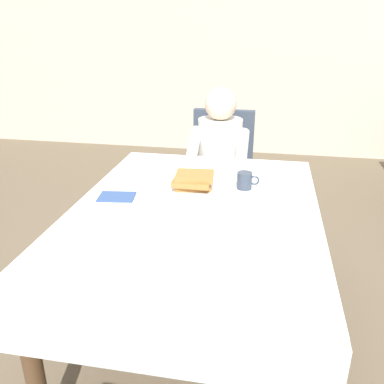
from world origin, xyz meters
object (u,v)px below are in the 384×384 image
at_px(dining_table_main, 195,225).
at_px(chair_diner, 221,167).
at_px(plate_breakfast, 192,190).
at_px(breakfast_stack, 193,181).
at_px(syrup_pitcher, 143,175).
at_px(fork_left_of_plate, 153,190).
at_px(spoon_near_edge, 172,217).
at_px(cup_coffee, 245,180).
at_px(knife_right_of_plate, 230,195).
at_px(diner_person, 219,155).

xyz_separation_m(dining_table_main, chair_diner, (-0.02, 1.17, -0.12)).
xyz_separation_m(plate_breakfast, breakfast_stack, (0.01, -0.00, 0.05)).
height_order(dining_table_main, syrup_pitcher, syrup_pitcher).
bearing_deg(fork_left_of_plate, spoon_near_edge, -152.86).
bearing_deg(spoon_near_edge, chair_diner, 95.98).
bearing_deg(breakfast_stack, cup_coffee, 19.48).
relative_size(dining_table_main, spoon_near_edge, 10.16).
bearing_deg(fork_left_of_plate, cup_coffee, -78.89).
relative_size(breakfast_stack, spoon_near_edge, 1.36).
bearing_deg(dining_table_main, plate_breakfast, 105.61).
distance_m(dining_table_main, cup_coffee, 0.36).
height_order(cup_coffee, knife_right_of_plate, cup_coffee).
xyz_separation_m(diner_person, plate_breakfast, (-0.03, -0.84, 0.08)).
xyz_separation_m(chair_diner, breakfast_stack, (-0.03, -0.99, 0.27)).
height_order(chair_diner, breakfast_stack, chair_diner).
distance_m(chair_diner, plate_breakfast, 1.02).
xyz_separation_m(plate_breakfast, syrup_pitcher, (-0.27, 0.08, 0.03)).
height_order(dining_table_main, spoon_near_edge, spoon_near_edge).
bearing_deg(knife_right_of_plate, dining_table_main, 138.84).
distance_m(chair_diner, spoon_near_edge, 1.31).
relative_size(plate_breakfast, spoon_near_edge, 1.87).
bearing_deg(fork_left_of_plate, dining_table_main, -125.87).
xyz_separation_m(dining_table_main, spoon_near_edge, (-0.08, -0.12, 0.09)).
xyz_separation_m(diner_person, spoon_near_edge, (-0.06, -1.14, 0.07)).
relative_size(dining_table_main, fork_left_of_plate, 8.47).
relative_size(syrup_pitcher, spoon_near_edge, 0.53).
relative_size(dining_table_main, syrup_pitcher, 19.05).
relative_size(breakfast_stack, cup_coffee, 1.80).
bearing_deg(cup_coffee, fork_left_of_plate, -166.45).
bearing_deg(knife_right_of_plate, syrup_pitcher, 77.86).
relative_size(breakfast_stack, fork_left_of_plate, 1.13).
bearing_deg(syrup_pitcher, spoon_near_edge, -57.70).
relative_size(diner_person, cup_coffee, 9.91).
bearing_deg(breakfast_stack, syrup_pitcher, 163.60).
distance_m(plate_breakfast, cup_coffee, 0.27).
relative_size(dining_table_main, breakfast_stack, 7.49).
distance_m(chair_diner, breakfast_stack, 1.03).
bearing_deg(cup_coffee, chair_diner, 103.67).
relative_size(diner_person, breakfast_stack, 5.50).
bearing_deg(cup_coffee, spoon_near_edge, -126.26).
bearing_deg(chair_diner, breakfast_stack, 88.47).
height_order(dining_table_main, fork_left_of_plate, fork_left_of_plate).
bearing_deg(spoon_near_edge, knife_right_of_plate, 60.73).
distance_m(cup_coffee, syrup_pitcher, 0.53).
bearing_deg(chair_diner, cup_coffee, 103.67).
bearing_deg(diner_person, dining_table_main, 90.88).
bearing_deg(syrup_pitcher, breakfast_stack, -16.40).
bearing_deg(diner_person, spoon_near_edge, 86.74).
distance_m(fork_left_of_plate, spoon_near_edge, 0.32).
bearing_deg(fork_left_of_plate, breakfast_stack, -86.69).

